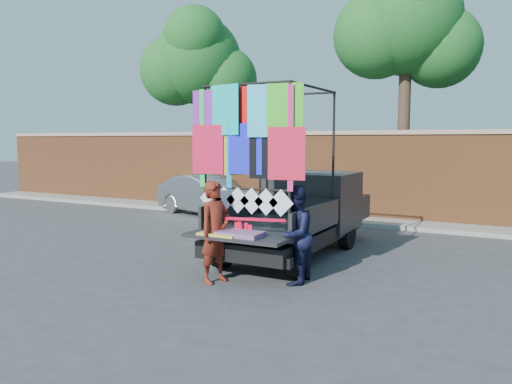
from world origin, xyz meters
The scene contains 10 objects.
ground centered at (0.00, 0.00, 0.00)m, with size 90.00×90.00×0.00m, color #38383A.
brick_wall centered at (0.00, 7.00, 1.33)m, with size 30.00×0.45×2.61m.
curb centered at (0.00, 6.30, 0.06)m, with size 30.00×1.20×0.12m, color gray.
tree_left centered at (-6.48, 8.12, 5.12)m, with size 4.20×3.30×7.05m.
tree_mid centered at (1.02, 8.12, 5.70)m, with size 4.20×3.30×7.73m.
pickup_truck centered at (0.20, 2.36, 0.83)m, with size 2.06×5.18×3.26m.
sedan centered at (-4.35, 5.61, 0.63)m, with size 1.33×3.81×1.26m, color #A3A7AA.
woman centered at (-0.16, -0.53, 0.84)m, with size 0.61×0.40×1.68m, color maroon.
man centered at (1.01, 0.02, 0.81)m, with size 0.78×0.61×1.61m, color black.
streamer_bundle centered at (0.31, -0.27, 0.85)m, with size 1.02×0.31×0.71m.
Camera 1 is at (4.22, -7.32, 2.35)m, focal length 35.00 mm.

